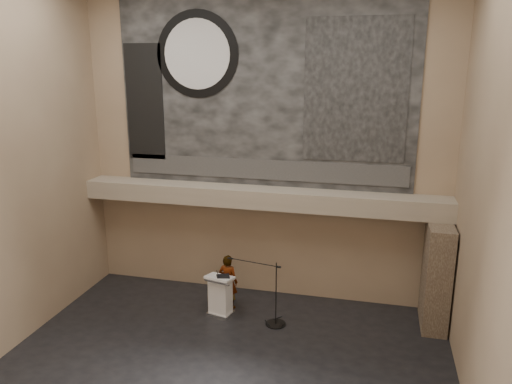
# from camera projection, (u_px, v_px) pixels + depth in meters

# --- Properties ---
(floor) EXTENTS (10.00, 10.00, 0.00)m
(floor) POSITION_uv_depth(u_px,v_px,m) (221.00, 370.00, 10.89)
(floor) COLOR black
(floor) RESTS_ON ground
(wall_back) EXTENTS (10.00, 0.02, 8.50)m
(wall_back) POSITION_uv_depth(u_px,v_px,m) (263.00, 147.00, 13.56)
(wall_back) COLOR #876E56
(wall_back) RESTS_ON floor
(wall_front) EXTENTS (10.00, 0.02, 8.50)m
(wall_front) POSITION_uv_depth(u_px,v_px,m) (114.00, 256.00, 6.05)
(wall_front) COLOR #876E56
(wall_front) RESTS_ON floor
(wall_left) EXTENTS (0.02, 8.00, 8.50)m
(wall_left) POSITION_uv_depth(u_px,v_px,m) (1.00, 168.00, 10.96)
(wall_left) COLOR #876E56
(wall_left) RESTS_ON floor
(wall_right) EXTENTS (0.02, 8.00, 8.50)m
(wall_right) POSITION_uv_depth(u_px,v_px,m) (491.00, 197.00, 8.65)
(wall_right) COLOR #876E56
(wall_right) RESTS_ON floor
(soffit) EXTENTS (10.00, 0.80, 0.50)m
(soffit) POSITION_uv_depth(u_px,v_px,m) (260.00, 197.00, 13.52)
(soffit) COLOR gray
(soffit) RESTS_ON wall_back
(sprinkler_left) EXTENTS (0.04, 0.04, 0.06)m
(sprinkler_left) POSITION_uv_depth(u_px,v_px,m) (203.00, 204.00, 13.91)
(sprinkler_left) COLOR #B2893D
(sprinkler_left) RESTS_ON soffit
(sprinkler_right) EXTENTS (0.04, 0.04, 0.06)m
(sprinkler_right) POSITION_uv_depth(u_px,v_px,m) (329.00, 213.00, 13.10)
(sprinkler_right) COLOR #B2893D
(sprinkler_right) RESTS_ON soffit
(banner) EXTENTS (8.00, 0.05, 5.00)m
(banner) POSITION_uv_depth(u_px,v_px,m) (263.00, 93.00, 13.16)
(banner) COLOR black
(banner) RESTS_ON wall_back
(banner_text_strip) EXTENTS (7.76, 0.02, 0.55)m
(banner_text_strip) POSITION_uv_depth(u_px,v_px,m) (262.00, 170.00, 13.65)
(banner_text_strip) COLOR #303030
(banner_text_strip) RESTS_ON banner
(banner_clock_rim) EXTENTS (2.30, 0.02, 2.30)m
(banner_clock_rim) POSITION_uv_depth(u_px,v_px,m) (197.00, 54.00, 13.28)
(banner_clock_rim) COLOR black
(banner_clock_rim) RESTS_ON banner
(banner_clock_face) EXTENTS (1.84, 0.02, 1.84)m
(banner_clock_face) POSITION_uv_depth(u_px,v_px,m) (197.00, 54.00, 13.26)
(banner_clock_face) COLOR silver
(banner_clock_face) RESTS_ON banner
(banner_building_print) EXTENTS (2.60, 0.02, 3.60)m
(banner_building_print) POSITION_uv_depth(u_px,v_px,m) (355.00, 91.00, 12.54)
(banner_building_print) COLOR black
(banner_building_print) RESTS_ON banner
(banner_brick_print) EXTENTS (1.10, 0.02, 3.20)m
(banner_brick_print) POSITION_uv_depth(u_px,v_px,m) (145.00, 102.00, 13.99)
(banner_brick_print) COLOR black
(banner_brick_print) RESTS_ON banner
(stone_pier) EXTENTS (0.60, 1.40, 2.70)m
(stone_pier) POSITION_uv_depth(u_px,v_px,m) (436.00, 276.00, 12.43)
(stone_pier) COLOR #46382B
(stone_pier) RESTS_ON floor
(lectern) EXTENTS (0.78, 0.63, 1.13)m
(lectern) POSITION_uv_depth(u_px,v_px,m) (220.00, 295.00, 13.13)
(lectern) COLOR silver
(lectern) RESTS_ON floor
(binder) EXTENTS (0.41, 0.37, 0.04)m
(binder) POSITION_uv_depth(u_px,v_px,m) (223.00, 276.00, 12.93)
(binder) COLOR black
(binder) RESTS_ON lectern
(papers) EXTENTS (0.27, 0.33, 0.00)m
(papers) POSITION_uv_depth(u_px,v_px,m) (217.00, 276.00, 12.99)
(papers) COLOR silver
(papers) RESTS_ON lectern
(speaker_person) EXTENTS (0.61, 0.46, 1.52)m
(speaker_person) POSITION_uv_depth(u_px,v_px,m) (228.00, 282.00, 13.46)
(speaker_person) COLOR white
(speaker_person) RESTS_ON floor
(mic_stand) EXTENTS (1.60, 0.52, 1.69)m
(mic_stand) POSITION_uv_depth(u_px,v_px,m) (274.00, 314.00, 12.72)
(mic_stand) COLOR black
(mic_stand) RESTS_ON floor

